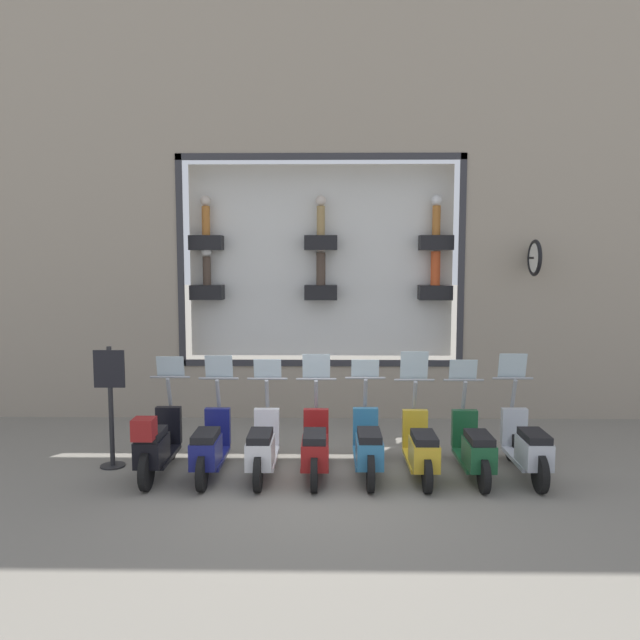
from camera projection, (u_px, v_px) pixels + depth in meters
The scene contains 11 objects.
ground_plane at pixel (317, 482), 8.58m from camera, with size 120.00×120.00×0.00m, color gray.
building_facade at pixel (321, 136), 11.62m from camera, with size 1.25×36.00×10.45m.
scooter_silver_0 at pixel (527, 447), 8.69m from camera, with size 1.80×0.61×1.64m.
scooter_green_1 at pixel (474, 449), 8.70m from camera, with size 1.79×0.61×1.54m.
scooter_yellow_2 at pixel (421, 448), 8.71m from camera, with size 1.79×0.60×1.67m.
scooter_teal_3 at pixel (368, 447), 8.72m from camera, with size 1.80×0.60×1.54m.
scooter_red_4 at pixel (315, 448), 8.73m from camera, with size 1.79×0.61×1.63m.
scooter_white_5 at pixel (262, 447), 8.74m from camera, with size 1.80×0.60×1.54m.
scooter_navy_6 at pixel (210, 447), 8.75m from camera, with size 1.80×0.60×1.60m.
scooter_black_7 at pixel (156, 444), 8.70m from camera, with size 1.81×0.61×1.58m.
shop_sign_post at pixel (111, 402), 9.10m from camera, with size 0.36×0.45×1.79m.
Camera 1 is at (-8.31, -0.15, 3.09)m, focal length 35.00 mm.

